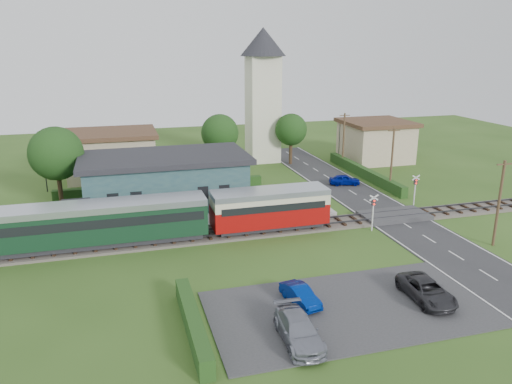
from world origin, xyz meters
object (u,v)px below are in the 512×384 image
object	(u,v)px
church_tower	(263,85)
car_park_blue	(300,295)
equipment_hut	(77,217)
house_west	(111,154)
crossing_signal_near	(373,207)
crossing_signal_far	(415,186)
car_on_road	(345,180)
car_park_dark	(427,290)
pedestrian_near	(230,209)
station_building	(165,181)
house_east	(376,140)
train	(61,226)
pedestrian_far	(107,218)
car_park_silver	(299,330)

from	to	relation	value
church_tower	car_park_blue	xyz separation A→B (m)	(-9.10, -38.63, -9.59)
equipment_hut	car_park_blue	size ratio (longest dim) A/B	0.75
equipment_hut	house_west	xyz separation A→B (m)	(3.00, 19.80, 1.04)
crossing_signal_near	car_park_blue	xyz separation A→B (m)	(-10.50, -10.23, -1.50)
crossing_signal_far	church_tower	bearing A→B (deg)	110.02
car_on_road	car_park_dark	bearing A→B (deg)	180.00
church_tower	pedestrian_near	xyz separation A→B (m)	(-9.89, -22.80, -8.98)
house_west	car_park_blue	bearing A→B (deg)	-72.99
equipment_hut	car_on_road	xyz separation A→B (m)	(28.44, 8.30, -1.10)
station_building	crossing_signal_near	distance (m)	19.98
station_building	car_on_road	xyz separation A→B (m)	(20.44, 2.50, -2.05)
equipment_hut	crossing_signal_far	world-z (taller)	crossing_signal_far
equipment_hut	station_building	distance (m)	9.92
station_building	house_east	distance (m)	32.70
house_east	pedestrian_near	xyz separation A→B (m)	(-24.89, -18.80, -1.55)
house_east	car_park_dark	xyz separation A→B (m)	(-16.31, -36.38, -2.07)
house_west	pedestrian_near	distance (m)	22.29
station_building	car_park_blue	xyz separation A→B (m)	(5.90, -21.63, -2.06)
crossing_signal_far	car_park_blue	bearing A→B (deg)	-139.67
crossing_signal_near	car_park_blue	distance (m)	14.73
train	car_park_dark	distance (m)	26.84
train	car_park_dark	xyz separation A→B (m)	(22.61, -14.38, -1.45)
station_building	church_tower	world-z (taller)	church_tower
church_tower	pedestrian_far	bearing A→B (deg)	-131.96
train	pedestrian_near	distance (m)	14.42
crossing_signal_far	car_on_road	distance (m)	9.75
crossing_signal_near	pedestrian_far	xyz separation A→B (m)	(-21.99, 5.51, -0.71)
equipment_hut	pedestrian_near	bearing A→B (deg)	0.01
car_park_silver	station_building	bearing A→B (deg)	102.20
house_east	car_park_dark	distance (m)	39.93
house_west	house_east	size ratio (longest dim) A/B	1.23
equipment_hut	train	bearing A→B (deg)	-106.06
house_west	car_on_road	size ratio (longest dim) A/B	3.10
equipment_hut	house_west	distance (m)	20.05
crossing_signal_near	car_on_road	xyz separation A→B (m)	(4.04, 13.90, -1.50)
church_tower	car_park_dark	distance (m)	41.51
pedestrian_near	pedestrian_far	world-z (taller)	pedestrian_far
house_west	crossing_signal_near	distance (m)	33.22
train	car_park_blue	size ratio (longest dim) A/B	12.75
house_east	car_park_silver	distance (m)	46.31
train	church_tower	size ratio (longest dim) A/B	2.45
car_on_road	station_building	bearing A→B (deg)	111.59
equipment_hut	house_east	bearing A→B (deg)	26.32
crossing_signal_near	car_park_blue	size ratio (longest dim) A/B	0.97
house_west	crossing_signal_near	world-z (taller)	house_west
train	house_east	distance (m)	44.71
house_west	pedestrian_near	bearing A→B (deg)	-62.94
car_park_silver	car_park_blue	bearing A→B (deg)	70.55
car_on_road	pedestrian_far	size ratio (longest dim) A/B	1.77
car_park_silver	pedestrian_near	size ratio (longest dim) A/B	2.98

